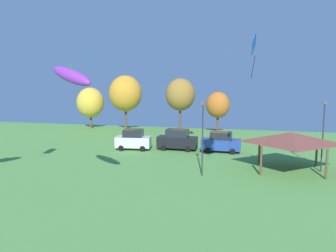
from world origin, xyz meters
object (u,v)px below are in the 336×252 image
at_px(kite_flying_0, 254,46).
at_px(light_post_1, 323,133).
at_px(kite_flying_4, 71,76).
at_px(park_pavilion, 291,138).
at_px(light_post_0, 203,135).
at_px(parked_car_second_from_left, 177,140).
at_px(treeline_tree_0, 90,103).
at_px(parked_car_third_from_left, 221,142).
at_px(treeline_tree_2, 180,95).
at_px(treeline_tree_1, 125,94).
at_px(treeline_tree_3, 218,105).
at_px(parked_car_leftmost, 133,140).

xyz_separation_m(kite_flying_0, light_post_1, (6.45, 5.39, -7.39)).
relative_size(kite_flying_4, park_pavilion, 0.61).
height_order(light_post_0, light_post_1, light_post_0).
distance_m(kite_flying_4, parked_car_second_from_left, 19.50).
height_order(kite_flying_0, treeline_tree_0, kite_flying_0).
relative_size(kite_flying_0, parked_car_third_from_left, 0.79).
height_order(parked_car_second_from_left, treeline_tree_0, treeline_tree_0).
height_order(light_post_1, treeline_tree_2, treeline_tree_2).
bearing_deg(treeline_tree_1, parked_car_third_from_left, -38.64).
xyz_separation_m(light_post_0, light_post_1, (10.47, 3.67, -0.03)).
distance_m(parked_car_third_from_left, treeline_tree_3, 13.61).
bearing_deg(treeline_tree_3, parked_car_leftmost, -122.18).
bearing_deg(kite_flying_0, kite_flying_4, -155.36).
bearing_deg(treeline_tree_3, kite_flying_4, -104.42).
distance_m(kite_flying_4, parked_car_leftmost, 18.20).
relative_size(parked_car_third_from_left, treeline_tree_2, 0.55).
bearing_deg(parked_car_second_from_left, parked_car_third_from_left, 0.01).
distance_m(parked_car_third_from_left, treeline_tree_0, 25.98).
bearing_deg(parked_car_second_from_left, park_pavilion, -27.02).
distance_m(parked_car_leftmost, treeline_tree_3, 16.78).
height_order(park_pavilion, treeline_tree_3, treeline_tree_3).
height_order(kite_flying_0, treeline_tree_2, kite_flying_0).
relative_size(light_post_0, treeline_tree_3, 1.05).
distance_m(kite_flying_0, treeline_tree_3, 26.13).
relative_size(kite_flying_0, kite_flying_4, 0.83).
relative_size(treeline_tree_2, treeline_tree_3, 1.31).
bearing_deg(park_pavilion, treeline_tree_1, 139.85).
distance_m(parked_car_leftmost, treeline_tree_1, 15.14).
relative_size(parked_car_leftmost, parked_car_second_from_left, 0.90).
distance_m(parked_car_leftmost, parked_car_second_from_left, 5.19).
bearing_deg(parked_car_third_from_left, treeline_tree_2, 117.82).
distance_m(kite_flying_0, parked_car_third_from_left, 15.59).
bearing_deg(light_post_1, kite_flying_4, -149.53).
bearing_deg(treeline_tree_1, parked_car_second_from_left, -49.43).
bearing_deg(park_pavilion, kite_flying_4, -145.79).
xyz_separation_m(kite_flying_0, treeline_tree_2, (-10.49, 26.39, -5.41)).
bearing_deg(treeline_tree_1, kite_flying_0, -52.22).
relative_size(parked_car_leftmost, light_post_1, 0.65).
height_order(parked_car_second_from_left, park_pavilion, park_pavilion).
bearing_deg(treeline_tree_2, park_pavilion, -56.12).
bearing_deg(treeline_tree_1, light_post_0, -56.76).
height_order(parked_car_second_from_left, treeline_tree_2, treeline_tree_2).
relative_size(kite_flying_4, light_post_0, 0.65).
height_order(kite_flying_4, treeline_tree_0, kite_flying_4).
bearing_deg(treeline_tree_3, treeline_tree_2, 165.49).
height_order(kite_flying_4, parked_car_third_from_left, kite_flying_4).
height_order(parked_car_leftmost, park_pavilion, park_pavilion).
relative_size(kite_flying_4, light_post_1, 0.66).
xyz_separation_m(park_pavilion, light_post_1, (2.74, 0.14, 0.55)).
relative_size(light_post_1, treeline_tree_0, 0.97).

